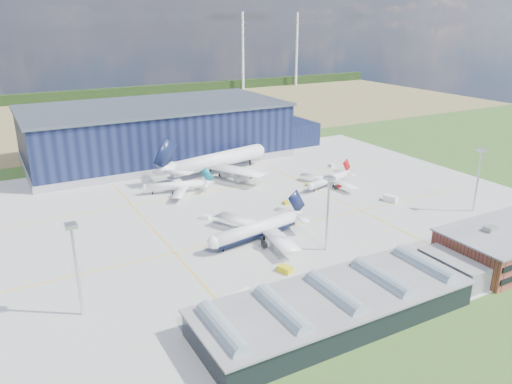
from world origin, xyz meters
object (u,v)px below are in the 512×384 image
(gse_tug_b, at_px, (286,203))
(gse_van_c, at_px, (448,243))
(gse_van_a, at_px, (242,298))
(gse_van_b, at_px, (390,199))
(gse_cart_b, at_px, (206,217))
(airliner_regional, at_px, (175,182))
(airliner_widebody, at_px, (218,152))
(gse_tug_c, at_px, (309,185))
(airliner_red, at_px, (328,176))
(car_a, at_px, (353,278))
(light_mast_east, at_px, (479,170))
(car_b, at_px, (473,241))
(light_mast_center, at_px, (328,202))
(light_mast_west, at_px, (75,255))
(gse_tug_a, at_px, (285,269))
(gse_cart_a, at_px, (332,165))
(hangar, at_px, (162,133))
(airliner_navy, at_px, (256,222))

(gse_tug_b, relative_size, gse_van_c, 0.58)
(gse_van_a, relative_size, gse_van_b, 1.19)
(gse_cart_b, bearing_deg, airliner_regional, 48.72)
(airliner_widebody, bearing_deg, gse_tug_c, -66.36)
(gse_tug_b, xyz_separation_m, gse_van_b, (35.63, -16.83, 0.63))
(airliner_red, relative_size, car_a, 7.35)
(light_mast_east, height_order, car_b, light_mast_east)
(light_mast_center, bearing_deg, light_mast_west, 180.00)
(light_mast_center, xyz_separation_m, airliner_widebody, (4.37, 85.00, -5.66))
(gse_tug_a, bearing_deg, gse_van_b, 5.00)
(airliner_regional, bearing_deg, gse_cart_a, -164.69)
(hangar, relative_size, gse_van_b, 27.75)
(light_mast_center, height_order, airliner_navy, light_mast_center)
(gse_cart_a, height_order, car_b, gse_cart_a)
(airliner_red, height_order, gse_cart_b, airliner_red)
(gse_van_b, bearing_deg, airliner_navy, 164.70)
(airliner_widebody, bearing_deg, light_mast_west, -144.17)
(gse_cart_a, bearing_deg, airliner_red, -120.44)
(airliner_red, bearing_deg, airliner_widebody, -66.52)
(car_b, bearing_deg, light_mast_east, -35.15)
(hangar, distance_m, airliner_navy, 109.50)
(hangar, distance_m, car_a, 143.25)
(gse_tug_a, xyz_separation_m, car_b, (60.36, -12.39, -0.27))
(light_mast_west, height_order, gse_van_b, light_mast_west)
(airliner_regional, xyz_separation_m, car_a, (16.48, -88.00, -4.05))
(airliner_navy, bearing_deg, gse_tug_b, -147.94)
(gse_van_a, height_order, gse_van_b, gse_van_a)
(car_a, bearing_deg, gse_tug_a, 30.92)
(hangar, bearing_deg, gse_tug_a, -94.66)
(gse_tug_a, distance_m, gse_van_c, 52.55)
(airliner_widebody, bearing_deg, light_mast_center, -105.93)
(gse_tug_a, height_order, gse_van_c, gse_van_c)
(airliner_navy, distance_m, gse_van_a, 35.78)
(gse_cart_b, bearing_deg, gse_van_b, -55.57)
(gse_tug_c, bearing_deg, light_mast_east, -58.34)
(gse_van_b, bearing_deg, gse_cart_b, 144.18)
(airliner_navy, relative_size, gse_van_a, 6.28)
(light_mast_east, height_order, gse_cart_a, light_mast_east)
(light_mast_west, bearing_deg, gse_cart_b, 39.24)
(light_mast_west, height_order, airliner_regional, light_mast_west)
(light_mast_center, height_order, gse_van_b, light_mast_center)
(gse_tug_b, bearing_deg, airliner_navy, -122.12)
(hangar, height_order, airliner_navy, hangar)
(airliner_red, relative_size, gse_cart_a, 9.10)
(gse_tug_a, height_order, gse_tug_b, gse_tug_a)
(light_mast_west, height_order, gse_tug_a, light_mast_west)
(gse_cart_b, relative_size, gse_van_c, 0.71)
(car_a, bearing_deg, hangar, -15.01)
(gse_tug_c, bearing_deg, hangar, 113.43)
(hangar, height_order, gse_tug_b, hangar)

